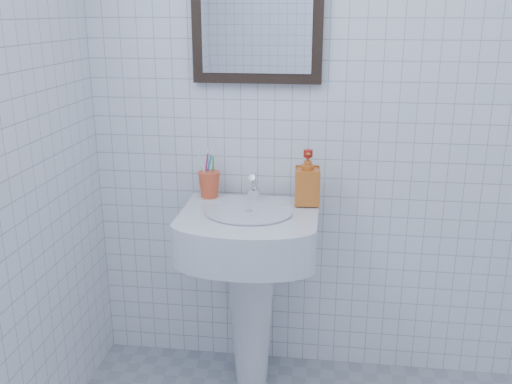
# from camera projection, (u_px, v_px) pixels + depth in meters

# --- Properties ---
(wall_back) EXTENTS (2.20, 0.02, 2.50)m
(wall_back) POSITION_uv_depth(u_px,v_px,m) (364.00, 82.00, 2.18)
(wall_back) COLOR white
(wall_back) RESTS_ON ground
(washbasin) EXTENTS (0.52, 0.38, 0.80)m
(washbasin) POSITION_uv_depth(u_px,v_px,m) (250.00, 270.00, 2.25)
(washbasin) COLOR white
(washbasin) RESTS_ON ground
(faucet) EXTENTS (0.05, 0.11, 0.12)m
(faucet) POSITION_uv_depth(u_px,v_px,m) (254.00, 189.00, 2.25)
(faucet) COLOR silver
(faucet) RESTS_ON washbasin
(toothbrush_cup) EXTENTS (0.09, 0.09, 0.11)m
(toothbrush_cup) POSITION_uv_depth(u_px,v_px,m) (209.00, 185.00, 2.29)
(toothbrush_cup) COLOR #EE522B
(toothbrush_cup) RESTS_ON washbasin
(soap_dispenser) EXTENTS (0.10, 0.10, 0.21)m
(soap_dispenser) POSITION_uv_depth(u_px,v_px,m) (307.00, 177.00, 2.20)
(soap_dispenser) COLOR #C54213
(soap_dispenser) RESTS_ON washbasin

